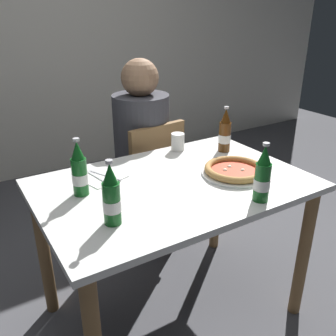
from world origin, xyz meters
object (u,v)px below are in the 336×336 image
(beer_bottle_left, at_px, (111,198))
(beer_bottle_right, at_px, (263,177))
(chair_behind_table, at_px, (148,177))
(paper_cup, at_px, (178,142))
(dining_table_main, at_px, (174,204))
(diner_seated, at_px, (142,160))
(beer_bottle_extra, at_px, (79,171))
(pizza_margherita_near, at_px, (235,170))
(napkin_with_cutlery, at_px, (101,177))
(beer_bottle_center, at_px, (225,133))

(beer_bottle_left, relative_size, beer_bottle_right, 1.00)
(chair_behind_table, bearing_deg, paper_cup, 91.33)
(dining_table_main, distance_m, diner_seated, 0.69)
(beer_bottle_left, distance_m, beer_bottle_extra, 0.28)
(beer_bottle_right, distance_m, paper_cup, 0.66)
(pizza_margherita_near, distance_m, paper_cup, 0.41)
(pizza_margherita_near, xyz_separation_m, napkin_with_cutlery, (-0.54, 0.30, -0.02))
(beer_bottle_right, height_order, paper_cup, beer_bottle_right)
(beer_bottle_extra, relative_size, napkin_with_cutlery, 1.11)
(beer_bottle_left, distance_m, napkin_with_cutlery, 0.42)
(chair_behind_table, relative_size, napkin_with_cutlery, 3.80)
(beer_bottle_left, bearing_deg, chair_behind_table, 54.13)
(beer_bottle_left, height_order, beer_bottle_center, same)
(dining_table_main, xyz_separation_m, paper_cup, (0.24, 0.33, 0.16))
(dining_table_main, xyz_separation_m, beer_bottle_extra, (-0.39, 0.11, 0.22))
(pizza_margherita_near, height_order, beer_bottle_right, beer_bottle_right)
(chair_behind_table, bearing_deg, dining_table_main, 65.40)
(beer_bottle_right, bearing_deg, chair_behind_table, 90.82)
(diner_seated, height_order, beer_bottle_right, diner_seated)
(beer_bottle_extra, bearing_deg, diner_seated, 43.83)
(beer_bottle_center, bearing_deg, diner_seated, 118.52)
(beer_bottle_center, xyz_separation_m, beer_bottle_right, (-0.24, -0.51, 0.00))
(dining_table_main, bearing_deg, diner_seated, 74.28)
(beer_bottle_left, xyz_separation_m, paper_cup, (0.61, 0.50, -0.06))
(chair_behind_table, bearing_deg, pizza_margherita_near, 90.56)
(dining_table_main, height_order, beer_bottle_center, beer_bottle_center)
(dining_table_main, bearing_deg, paper_cup, 54.48)
(napkin_with_cutlery, xyz_separation_m, paper_cup, (0.49, 0.11, 0.04))
(dining_table_main, height_order, beer_bottle_extra, beer_bottle_extra)
(chair_behind_table, bearing_deg, beer_bottle_right, 83.87)
(beer_bottle_extra, xyz_separation_m, napkin_with_cutlery, (0.13, 0.11, -0.10))
(beer_bottle_center, height_order, napkin_with_cutlery, beer_bottle_center)
(diner_seated, relative_size, beer_bottle_center, 4.89)
(chair_behind_table, xyz_separation_m, beer_bottle_center, (0.25, -0.42, 0.37))
(beer_bottle_right, height_order, napkin_with_cutlery, beer_bottle_right)
(dining_table_main, xyz_separation_m, beer_bottle_left, (-0.37, -0.17, 0.22))
(dining_table_main, bearing_deg, beer_bottle_extra, 164.94)
(beer_bottle_center, distance_m, beer_bottle_right, 0.56)
(dining_table_main, distance_m, chair_behind_table, 0.66)
(chair_behind_table, bearing_deg, diner_seated, -87.26)
(dining_table_main, height_order, napkin_with_cutlery, napkin_with_cutlery)
(chair_behind_table, height_order, napkin_with_cutlery, chair_behind_table)
(chair_behind_table, bearing_deg, beer_bottle_center, 113.48)
(beer_bottle_extra, height_order, napkin_with_cutlery, beer_bottle_extra)
(paper_cup, bearing_deg, beer_bottle_right, -92.40)
(chair_behind_table, relative_size, beer_bottle_right, 3.44)
(beer_bottle_right, bearing_deg, beer_bottle_left, 165.06)
(chair_behind_table, distance_m, paper_cup, 0.42)
(dining_table_main, bearing_deg, napkin_with_cutlery, 139.74)
(beer_bottle_extra, bearing_deg, napkin_with_cutlery, 40.23)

